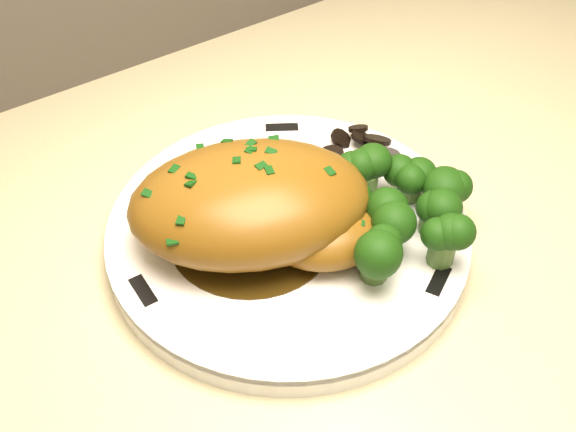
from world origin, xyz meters
TOP-DOWN VIEW (x-y plane):
  - plate at (0.08, 1.69)m, footprint 0.32×0.32m
  - rim_accent_0 at (0.14, 1.79)m, footprint 0.03×0.02m
  - rim_accent_1 at (-0.04, 1.70)m, footprint 0.01×0.03m
  - rim_accent_2 at (0.13, 1.59)m, footprint 0.03×0.02m
  - gravy_pool at (0.05, 1.70)m, footprint 0.12×0.12m
  - chicken_breast at (0.05, 1.69)m, footprint 0.20×0.18m
  - mushroom_pile at (0.14, 1.72)m, footprint 0.09×0.07m
  - broccoli_florets at (0.14, 1.64)m, footprint 0.12×0.11m

SIDE VIEW (x-z plane):
  - plate at x=0.08m, z-range 0.93..0.94m
  - rim_accent_0 at x=0.14m, z-range 0.94..0.94m
  - rim_accent_1 at x=-0.04m, z-range 0.94..0.94m
  - rim_accent_2 at x=0.13m, z-range 0.94..0.94m
  - gravy_pool at x=0.05m, z-range 0.94..0.95m
  - mushroom_pile at x=0.14m, z-range 0.94..0.96m
  - broccoli_florets at x=0.14m, z-range 0.95..0.99m
  - chicken_breast at x=0.05m, z-range 0.94..1.01m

